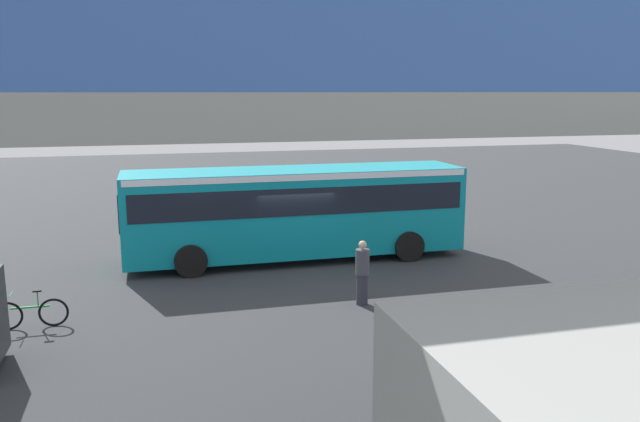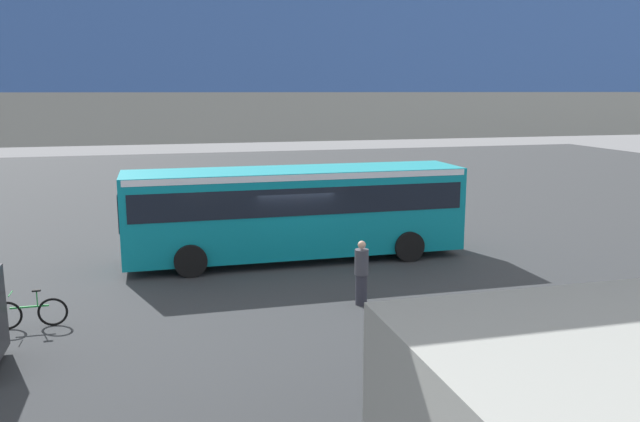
{
  "view_description": "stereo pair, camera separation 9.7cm",
  "coord_description": "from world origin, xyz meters",
  "px_view_note": "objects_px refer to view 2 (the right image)",
  "views": [
    {
      "loc": [
        4.44,
        20.54,
        5.77
      ],
      "look_at": [
        -1.21,
        -0.62,
        1.6
      ],
      "focal_mm": 35.56,
      "sensor_mm": 36.0,
      "label": 1
    },
    {
      "loc": [
        4.35,
        20.57,
        5.77
      ],
      "look_at": [
        -1.21,
        -0.62,
        1.6
      ],
      "focal_mm": 35.56,
      "sensor_mm": 36.0,
      "label": 2
    }
  ],
  "objects_px": {
    "city_bus": "(296,206)",
    "pedestrian": "(361,273)",
    "bicycle_green": "(30,313)",
    "traffic_sign": "(192,195)"
  },
  "relations": [
    {
      "from": "bicycle_green",
      "to": "traffic_sign",
      "type": "relative_size",
      "value": 0.63
    },
    {
      "from": "pedestrian",
      "to": "traffic_sign",
      "type": "height_order",
      "value": "traffic_sign"
    },
    {
      "from": "city_bus",
      "to": "pedestrian",
      "type": "bearing_deg",
      "value": 97.64
    },
    {
      "from": "city_bus",
      "to": "traffic_sign",
      "type": "bearing_deg",
      "value": -44.43
    },
    {
      "from": "pedestrian",
      "to": "city_bus",
      "type": "bearing_deg",
      "value": -82.36
    },
    {
      "from": "pedestrian",
      "to": "bicycle_green",
      "type": "bearing_deg",
      "value": -2.8
    },
    {
      "from": "bicycle_green",
      "to": "pedestrian",
      "type": "distance_m",
      "value": 8.48
    },
    {
      "from": "city_bus",
      "to": "pedestrian",
      "type": "height_order",
      "value": "city_bus"
    },
    {
      "from": "pedestrian",
      "to": "traffic_sign",
      "type": "relative_size",
      "value": 0.64
    },
    {
      "from": "city_bus",
      "to": "bicycle_green",
      "type": "height_order",
      "value": "city_bus"
    }
  ]
}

